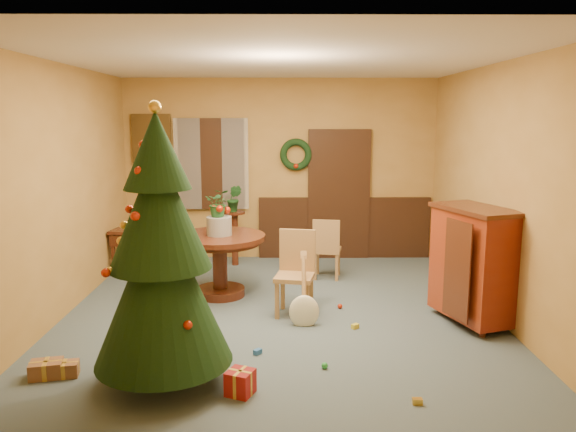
{
  "coord_description": "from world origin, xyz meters",
  "views": [
    {
      "loc": [
        0.05,
        -6.31,
        2.28
      ],
      "look_at": [
        0.1,
        0.4,
        1.1
      ],
      "focal_mm": 35.0,
      "sensor_mm": 36.0,
      "label": 1
    }
  ],
  "objects_px": {
    "chair_near": "(296,269)",
    "sideboard": "(473,262)",
    "christmas_tree": "(161,255)",
    "writing_desk": "(138,241)",
    "dining_table": "(220,253)"
  },
  "relations": [
    {
      "from": "chair_near",
      "to": "sideboard",
      "type": "bearing_deg",
      "value": -10.38
    },
    {
      "from": "chair_near",
      "to": "sideboard",
      "type": "height_order",
      "value": "sideboard"
    },
    {
      "from": "sideboard",
      "to": "christmas_tree",
      "type": "bearing_deg",
      "value": -155.28
    },
    {
      "from": "chair_near",
      "to": "sideboard",
      "type": "relative_size",
      "value": 0.74
    },
    {
      "from": "writing_desk",
      "to": "sideboard",
      "type": "distance_m",
      "value": 4.67
    },
    {
      "from": "christmas_tree",
      "to": "sideboard",
      "type": "relative_size",
      "value": 1.83
    },
    {
      "from": "chair_near",
      "to": "writing_desk",
      "type": "bearing_deg",
      "value": 144.28
    },
    {
      "from": "chair_near",
      "to": "writing_desk",
      "type": "xyz_separation_m",
      "value": [
        -2.27,
        1.63,
        -0.02
      ]
    },
    {
      "from": "dining_table",
      "to": "sideboard",
      "type": "distance_m",
      "value": 3.09
    },
    {
      "from": "writing_desk",
      "to": "christmas_tree",
      "type": "bearing_deg",
      "value": -72.28
    },
    {
      "from": "writing_desk",
      "to": "chair_near",
      "type": "bearing_deg",
      "value": -35.72
    },
    {
      "from": "christmas_tree",
      "to": "writing_desk",
      "type": "relative_size",
      "value": 3.0
    },
    {
      "from": "dining_table",
      "to": "christmas_tree",
      "type": "distance_m",
      "value": 2.52
    },
    {
      "from": "chair_near",
      "to": "writing_desk",
      "type": "height_order",
      "value": "chair_near"
    },
    {
      "from": "chair_near",
      "to": "christmas_tree",
      "type": "height_order",
      "value": "christmas_tree"
    }
  ]
}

